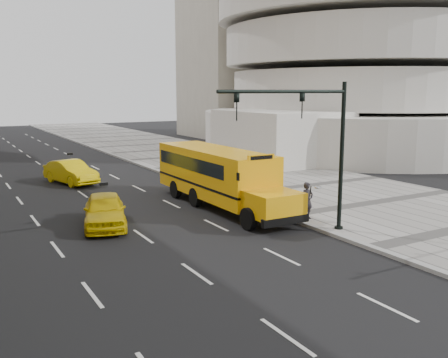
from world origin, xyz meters
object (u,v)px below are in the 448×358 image
taxi_far (71,172)px  traffic_signal (316,139)px  school_bus (217,173)px  pedestrian (307,201)px  taxi_near (105,210)px

taxi_far → traffic_signal: bearing=-87.4°
school_bus → taxi_far: size_ratio=2.50×
taxi_far → pedestrian: bearing=-81.1°
pedestrian → traffic_signal: 3.90m
school_bus → pedestrian: size_ratio=6.70×
taxi_far → pedestrian: size_ratio=2.68×
taxi_far → traffic_signal: (5.96, -17.45, 3.33)m
school_bus → pedestrian: bearing=-68.8°
school_bus → pedestrian: school_bus is taller
taxi_near → taxi_far: size_ratio=0.96×
traffic_signal → pedestrian: bearing=57.5°
pedestrian → traffic_signal: traffic_signal is taller
taxi_near → taxi_far: bearing=99.8°
taxi_near → taxi_far: (1.16, 11.59, 0.00)m
taxi_near → pedestrian: size_ratio=2.58×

